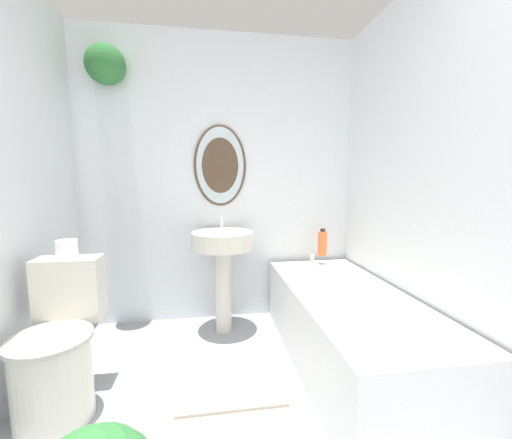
{
  "coord_description": "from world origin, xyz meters",
  "views": [
    {
      "loc": [
        -0.11,
        -0.15,
        1.2
      ],
      "look_at": [
        0.16,
        1.57,
        0.99
      ],
      "focal_mm": 22.0,
      "sensor_mm": 36.0,
      "label": 1
    }
  ],
  "objects_px": {
    "pedestal_sink": "(223,254)",
    "toilet_paper_roll": "(67,249)",
    "shampoo_bottle": "(322,243)",
    "bathtub": "(348,327)",
    "toilet": "(58,353)"
  },
  "relations": [
    {
      "from": "bathtub",
      "to": "toilet_paper_roll",
      "type": "relative_size",
      "value": 14.86
    },
    {
      "from": "toilet_paper_roll",
      "to": "shampoo_bottle",
      "type": "bearing_deg",
      "value": 20.77
    },
    {
      "from": "pedestal_sink",
      "to": "shampoo_bottle",
      "type": "height_order",
      "value": "pedestal_sink"
    },
    {
      "from": "pedestal_sink",
      "to": "bathtub",
      "type": "relative_size",
      "value": 0.56
    },
    {
      "from": "pedestal_sink",
      "to": "bathtub",
      "type": "bearing_deg",
      "value": -37.29
    },
    {
      "from": "toilet",
      "to": "toilet_paper_roll",
      "type": "distance_m",
      "value": 0.54
    },
    {
      "from": "bathtub",
      "to": "shampoo_bottle",
      "type": "xyz_separation_m",
      "value": [
        0.08,
        0.69,
        0.42
      ]
    },
    {
      "from": "pedestal_sink",
      "to": "bathtub",
      "type": "xyz_separation_m",
      "value": [
        0.77,
        -0.59,
        -0.38
      ]
    },
    {
      "from": "pedestal_sink",
      "to": "toilet_paper_roll",
      "type": "bearing_deg",
      "value": -148.01
    },
    {
      "from": "toilet",
      "to": "bathtub",
      "type": "xyz_separation_m",
      "value": [
        1.67,
        0.16,
        -0.06
      ]
    },
    {
      "from": "pedestal_sink",
      "to": "toilet_paper_roll",
      "type": "xyz_separation_m",
      "value": [
        -0.89,
        -0.56,
        0.19
      ]
    },
    {
      "from": "pedestal_sink",
      "to": "shampoo_bottle",
      "type": "xyz_separation_m",
      "value": [
        0.85,
        0.1,
        0.04
      ]
    },
    {
      "from": "pedestal_sink",
      "to": "toilet",
      "type": "bearing_deg",
      "value": -139.9
    },
    {
      "from": "bathtub",
      "to": "shampoo_bottle",
      "type": "bearing_deg",
      "value": 83.57
    },
    {
      "from": "toilet",
      "to": "shampoo_bottle",
      "type": "height_order",
      "value": "shampoo_bottle"
    }
  ]
}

